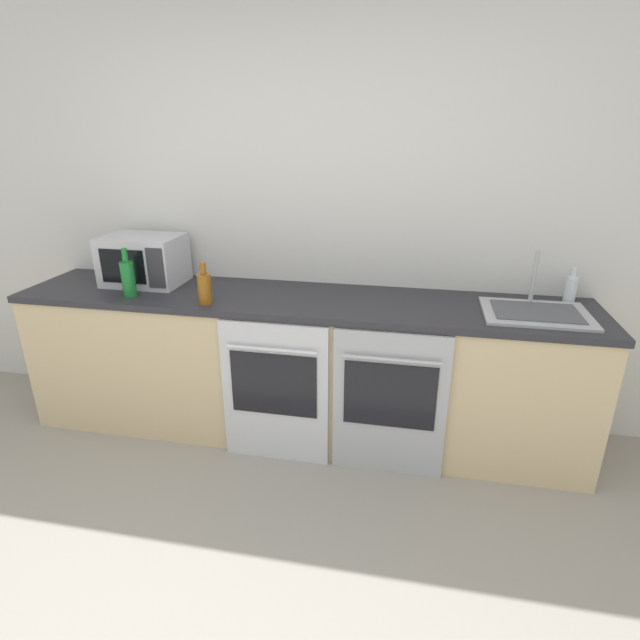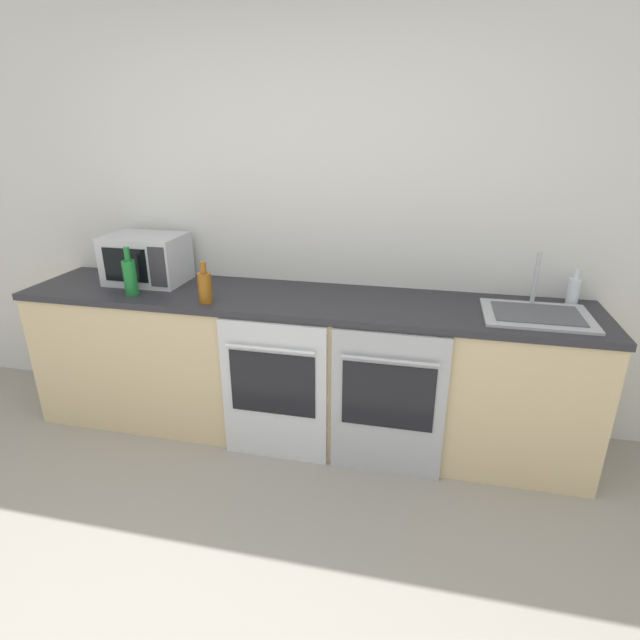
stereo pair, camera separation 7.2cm
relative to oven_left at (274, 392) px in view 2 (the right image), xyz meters
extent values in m
cube|color=silver|center=(0.07, 0.67, 0.86)|extent=(10.00, 0.06, 2.60)
cube|color=#D1B789|center=(0.07, 0.33, 0.00)|extent=(3.38, 0.63, 0.86)
cube|color=#28282D|center=(0.07, 0.33, 0.45)|extent=(3.40, 0.65, 0.04)
cube|color=silver|center=(0.00, 0.00, -0.01)|extent=(0.62, 0.03, 0.86)
cube|color=black|center=(0.00, -0.02, 0.06)|extent=(0.49, 0.01, 0.38)
cylinder|color=silver|center=(0.00, -0.04, 0.28)|extent=(0.50, 0.02, 0.02)
cube|color=#A8AAAF|center=(0.64, 0.00, -0.01)|extent=(0.62, 0.03, 0.86)
cube|color=black|center=(0.64, -0.02, 0.06)|extent=(0.49, 0.01, 0.38)
cylinder|color=#A8AAAF|center=(0.64, -0.04, 0.28)|extent=(0.50, 0.02, 0.02)
cube|color=#B7BABF|center=(-0.96, 0.42, 0.62)|extent=(0.48, 0.34, 0.30)
cube|color=black|center=(-1.00, 0.25, 0.62)|extent=(0.29, 0.01, 0.21)
cube|color=#2D2D33|center=(-0.79, 0.25, 0.62)|extent=(0.11, 0.01, 0.24)
cylinder|color=#8C5114|center=(-0.43, 0.12, 0.55)|extent=(0.08, 0.08, 0.17)
cylinder|color=#8C5114|center=(-0.43, 0.12, 0.67)|extent=(0.03, 0.03, 0.07)
cylinder|color=silver|center=(1.61, 0.55, 0.54)|extent=(0.07, 0.07, 0.15)
cylinder|color=silver|center=(1.61, 0.55, 0.64)|extent=(0.03, 0.03, 0.06)
cylinder|color=#19722D|center=(-0.92, 0.16, 0.57)|extent=(0.08, 0.08, 0.21)
cylinder|color=#19722D|center=(-0.92, 0.16, 0.71)|extent=(0.03, 0.03, 0.08)
cube|color=#A8AAAF|center=(1.38, 0.29, 0.47)|extent=(0.55, 0.42, 0.01)
cube|color=#4C4F54|center=(1.38, 0.29, 0.48)|extent=(0.44, 0.30, 0.01)
cylinder|color=#A8AAAF|center=(1.38, 0.46, 0.63)|extent=(0.02, 0.02, 0.29)
camera|label=1|loc=(0.73, -2.38, 1.40)|focal=28.00mm
camera|label=2|loc=(0.80, -2.37, 1.40)|focal=28.00mm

